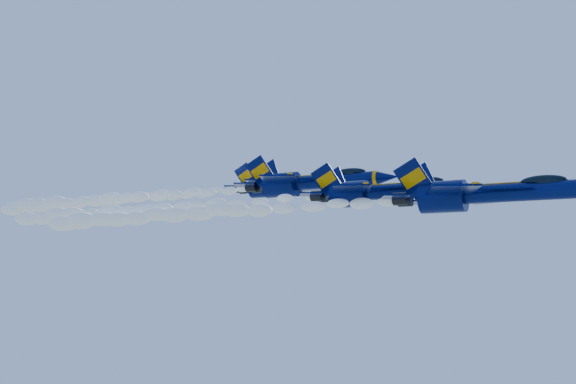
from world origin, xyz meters
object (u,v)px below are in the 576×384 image
at_px(jet_second, 382,191).
at_px(jet_third, 311,182).
at_px(jet_fourth, 288,185).
at_px(jet_lead, 485,193).

xyz_separation_m(jet_second, jet_third, (-11.35, 8.54, 2.66)).
relative_size(jet_third, jet_fourth, 1.04).
distance_m(jet_lead, jet_second, 10.75).
bearing_deg(jet_second, jet_fourth, 135.70).
bearing_deg(jet_third, jet_fourth, 128.03).
bearing_deg(jet_third, jet_second, -36.97).
height_order(jet_lead, jet_third, jet_third).
bearing_deg(jet_lead, jet_third, 150.72).
height_order(jet_third, jet_fourth, jet_fourth).
relative_size(jet_second, jet_third, 0.89).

